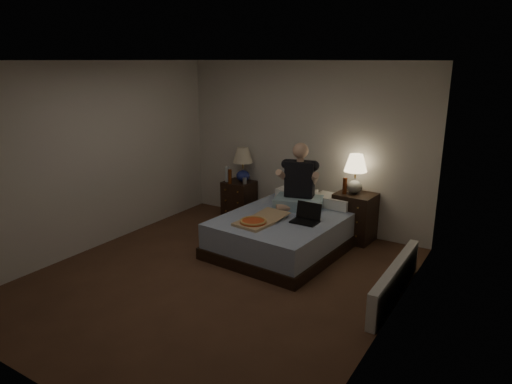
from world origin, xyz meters
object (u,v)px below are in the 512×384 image
Objects in this scene: bed at (286,232)px; soda_can at (245,181)px; water_bottle at (227,174)px; pizza_box at (253,222)px; beer_bottle_left at (230,176)px; person at (299,177)px; beer_bottle_right at (345,186)px; lamp_right at (355,174)px; laptop at (305,214)px; nightstand_left at (239,199)px; lamp_left at (243,165)px; radiator at (395,281)px; nightstand_right at (355,217)px.

bed is 1.40m from soda_can.
pizza_box is (1.28, -1.24, -0.20)m from water_bottle.
person is (1.35, -0.24, 0.23)m from beer_bottle_left.
soda_can is at bearing -179.42° from beer_bottle_right.
lamp_right reaches higher than laptop.
bed is 1.51m from nightstand_left.
person reaches higher than lamp_left.
lamp_left is 3.29m from radiator.
beer_bottle_left is 1.00× the size of beer_bottle_right.
lamp_left reaches higher than water_bottle.
lamp_left is 0.29m from beer_bottle_left.
beer_bottle_left is at bearing -34.45° from water_bottle.
laptop is (0.34, -0.13, 0.36)m from bed.
lamp_left is 0.35× the size of radiator.
water_bottle is at bearing 158.00° from radiator.
pizza_box is (1.12, -1.34, 0.22)m from nightstand_left.
nightstand_left is 1.90m from beer_bottle_right.
radiator is (1.12, -1.30, -0.61)m from beer_bottle_right.
bed is 1.68m from water_bottle.
lamp_left is at bearing 134.64° from pizza_box.
beer_bottle_left is at bearing -169.59° from nightstand_right.
beer_bottle_right is (0.54, 0.72, 0.57)m from bed.
nightstand_right is at bearing 69.39° from laptop.
water_bottle is at bearing 145.55° from beer_bottle_left.
pizza_box is at bearing -117.44° from nightstand_right.
water_bottle is 3.40m from radiator.
lamp_left is at bearing 176.90° from beer_bottle_right.
beer_bottle_left is 1.85m from laptop.
pizza_box is 0.47× the size of radiator.
nightstand_right is at bearing 0.00° from lamp_left.
lamp_right is 1.65× the size of laptop.
person reaches higher than soda_can.
pizza_box is (1.18, -1.17, -0.19)m from beer_bottle_left.
pizza_box is at bearing -119.11° from beer_bottle_right.
lamp_left is (-1.92, 0.00, 0.53)m from nightstand_right.
pizza_box is (-0.18, -0.92, -0.42)m from person.
beer_bottle_right is 0.25× the size of person.
lamp_right is 1.89m from radiator.
soda_can is at bearing 149.84° from laptop.
lamp_left is 0.28m from soda_can.
soda_can is (-1.82, -0.11, 0.30)m from nightstand_right.
laptop reaches higher than pizza_box.
beer_bottle_left is 0.68× the size of laptop.
soda_can is (-1.14, 0.70, 0.41)m from bed.
beer_bottle_right reaches higher than nightstand_left.
laptop is (0.34, -0.49, -0.34)m from person.
lamp_right reaches higher than nightstand_right.
lamp_right is 0.74× the size of pizza_box.
nightstand_left is at bearing 146.97° from person.
nightstand_right is at bearing 18.64° from person.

